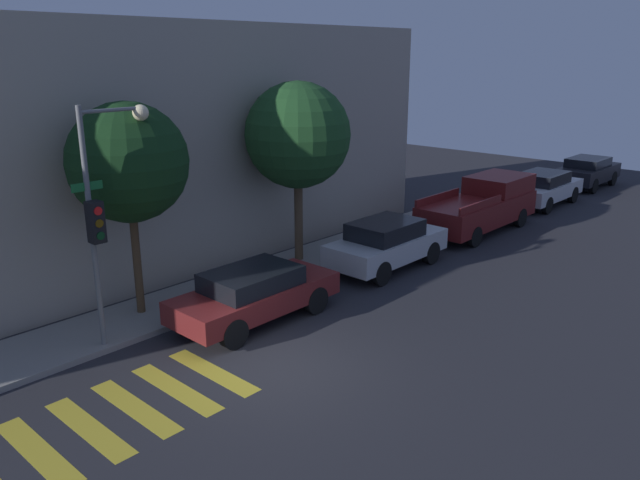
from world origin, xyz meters
The scene contains 12 objects.
ground_plane centered at (0.00, 0.00, 0.00)m, with size 60.00×60.00×0.00m, color #28282D.
sidewalk centered at (0.00, 4.28, 0.07)m, with size 26.00×2.17×0.14m, color gray.
building_row centered at (0.00, 8.77, 3.69)m, with size 26.00×6.00×7.37m, color #A89E8E.
crosswalk centered at (-3.32, 0.80, 0.00)m, with size 5.11×2.60×0.00m.
traffic_light_pole centered at (-1.67, 3.37, 3.51)m, with size 1.95×0.56×5.47m.
sedan_near_corner centered at (1.38, 2.10, 0.75)m, with size 4.41×1.78×1.39m.
sedan_middle centered at (6.83, 2.10, 0.82)m, with size 4.21×1.80×1.54m.
pickup_truck centered at (12.82, 2.10, 0.98)m, with size 5.68×2.02×1.93m.
sedan_far_end centered at (18.25, 2.10, 0.79)m, with size 4.43×1.87×1.48m.
sedan_tail_of_row centered at (23.49, 2.10, 0.80)m, with size 4.24×1.83×1.48m.
tree_near_corner centered at (-0.41, 4.45, 3.97)m, with size 2.89×2.89×5.43m.
tree_midblock centered at (5.34, 4.45, 4.07)m, with size 3.23×3.23×5.70m.
Camera 1 is at (-8.14, -8.89, 6.51)m, focal length 35.00 mm.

